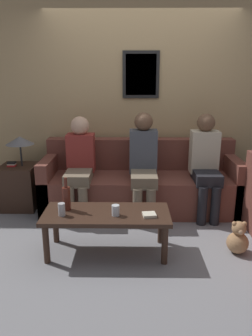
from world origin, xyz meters
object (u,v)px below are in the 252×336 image
(wine_bottle, at_px, (66,198))
(person_right, at_px, (206,161))
(teddy_bear, at_px, (238,239))
(person_left, at_px, (80,162))
(person_middle, at_px, (143,161))
(couch_main, at_px, (141,185))
(coffee_table, at_px, (107,218))
(drinking_glass, at_px, (116,210))

(wine_bottle, height_order, person_right, person_right)
(wine_bottle, bearing_deg, teddy_bear, -1.98)
(person_left, relative_size, person_middle, 0.96)
(couch_main, height_order, teddy_bear, couch_main)
(person_middle, bearing_deg, wine_bottle, -131.99)
(coffee_table, height_order, person_middle, person_middle)
(wine_bottle, bearing_deg, drinking_glass, -14.74)
(couch_main, distance_m, teddy_bear, 1.48)
(drinking_glass, height_order, person_left, person_left)
(drinking_glass, height_order, person_middle, person_middle)
(teddy_bear, bearing_deg, person_right, 98.74)
(couch_main, bearing_deg, drinking_glass, -102.75)
(drinking_glass, distance_m, person_left, 1.15)
(person_middle, relative_size, person_right, 1.01)
(wine_bottle, height_order, person_middle, person_middle)
(drinking_glass, relative_size, teddy_bear, 0.31)
(couch_main, xyz_separation_m, drinking_glass, (-0.27, -1.20, 0.16))
(person_right, distance_m, teddy_bear, 1.10)
(person_left, xyz_separation_m, person_middle, (0.78, -0.03, 0.02))
(person_middle, bearing_deg, person_left, 177.73)
(coffee_table, distance_m, person_right, 1.53)
(coffee_table, bearing_deg, couch_main, 72.25)
(coffee_table, height_order, person_right, person_right)
(coffee_table, distance_m, wine_bottle, 0.44)
(wine_bottle, relative_size, person_left, 0.27)
(person_right, bearing_deg, wine_bottle, -149.95)
(couch_main, height_order, drinking_glass, couch_main)
(person_left, relative_size, teddy_bear, 3.60)
(person_left, xyz_separation_m, teddy_bear, (1.69, -0.96, -0.53))
(wine_bottle, bearing_deg, couch_main, 54.86)
(person_left, height_order, person_middle, person_middle)
(wine_bottle, distance_m, person_left, 0.91)
(person_right, bearing_deg, couch_main, 166.68)
(person_left, xyz_separation_m, person_right, (1.54, -0.01, 0.02))
(wine_bottle, height_order, drinking_glass, wine_bottle)
(person_left, height_order, person_right, person_right)
(person_middle, distance_m, person_right, 0.76)
(wine_bottle, bearing_deg, person_middle, 48.01)
(person_right, bearing_deg, person_middle, -178.39)
(teddy_bear, bearing_deg, couch_main, 129.29)
(drinking_glass, xyz_separation_m, person_middle, (0.30, 1.00, 0.21))
(wine_bottle, xyz_separation_m, person_middle, (0.78, 0.87, 0.14))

